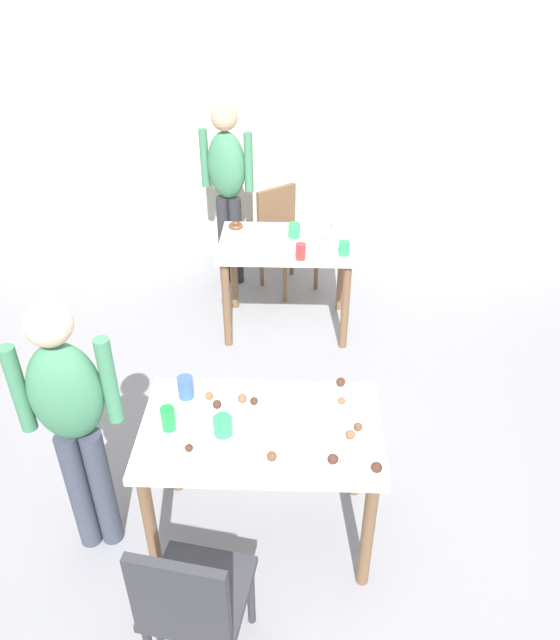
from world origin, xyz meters
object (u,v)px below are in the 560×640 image
at_px(chair_near_table, 192,601).
at_px(soda_can, 168,418).
at_px(dining_table_far, 287,256).
at_px(person_girl_near, 72,414).
at_px(pitcher_far, 340,221).
at_px(person_adult_far, 227,181).
at_px(mixing_bowl, 318,434).
at_px(dining_table_near, 261,445).
at_px(chair_far_table, 284,233).

relative_size(chair_near_table, soda_can, 7.13).
bearing_deg(dining_table_far, person_girl_near, -114.29).
xyz_separation_m(dining_table_far, pitcher_far, (0.40, 0.13, 0.23)).
height_order(dining_table_far, person_adult_far, person_adult_far).
relative_size(dining_table_far, person_adult_far, 0.64).
bearing_deg(mixing_bowl, pitcher_far, 84.53).
distance_m(chair_near_table, pitcher_far, 2.92).
relative_size(person_girl_near, mixing_bowl, 7.98).
bearing_deg(mixing_bowl, dining_table_near, 164.00).
height_order(chair_near_table, chair_far_table, same).
relative_size(dining_table_near, mixing_bowl, 6.14).
height_order(dining_table_far, person_girl_near, person_girl_near).
xyz_separation_m(mixing_bowl, pitcher_far, (0.21, 2.17, 0.07)).
xyz_separation_m(dining_table_near, pitcher_far, (0.47, 2.09, 0.22)).
height_order(person_adult_far, pitcher_far, person_adult_far).
bearing_deg(person_girl_near, mixing_bowl, -0.00).
height_order(person_girl_near, mixing_bowl, person_girl_near).
relative_size(chair_near_table, mixing_bowl, 4.73).
bearing_deg(chair_near_table, mixing_bowl, 52.05).
bearing_deg(pitcher_far, soda_can, -112.99).
relative_size(dining_table_far, person_girl_near, 0.68).
distance_m(dining_table_near, person_adult_far, 2.74).
height_order(chair_near_table, pitcher_far, pitcher_far).
bearing_deg(chair_far_table, dining_table_far, -86.37).
bearing_deg(pitcher_far, dining_table_far, -161.92).
bearing_deg(person_girl_near, person_adult_far, 81.52).
bearing_deg(dining_table_near, chair_far_table, 89.25).
relative_size(dining_table_far, soda_can, 8.16).
relative_size(dining_table_near, chair_near_table, 1.30).
bearing_deg(chair_near_table, soda_can, 105.44).
relative_size(dining_table_far, mixing_bowl, 5.41).
relative_size(person_adult_far, soda_can, 12.78).
relative_size(dining_table_far, chair_far_table, 1.14).
xyz_separation_m(dining_table_near, soda_can, (-0.42, -0.02, 0.17)).
bearing_deg(chair_far_table, mixing_bowl, -85.14).
distance_m(chair_far_table, person_girl_near, 2.88).
xyz_separation_m(chair_near_table, soda_can, (-0.19, 0.69, 0.31)).
bearing_deg(dining_table_far, person_adult_far, 125.08).
xyz_separation_m(person_girl_near, pitcher_far, (1.32, 2.17, -0.02)).
xyz_separation_m(soda_can, pitcher_far, (0.90, 2.12, 0.04)).
height_order(person_girl_near, pitcher_far, person_girl_near).
distance_m(soda_can, pitcher_far, 2.30).
bearing_deg(chair_far_table, chair_near_table, -94.56).
bearing_deg(person_girl_near, pitcher_far, 58.75).
bearing_deg(chair_near_table, pitcher_far, 75.90).
relative_size(dining_table_near, person_girl_near, 0.77).
height_order(dining_table_far, pitcher_far, pitcher_far).
bearing_deg(chair_far_table, soda_can, -99.80).
xyz_separation_m(chair_far_table, person_girl_near, (-0.88, -2.71, 0.38)).
bearing_deg(pitcher_far, chair_far_table, 128.91).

